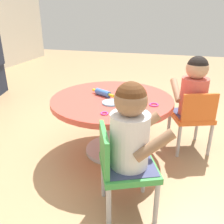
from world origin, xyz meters
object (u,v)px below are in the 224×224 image
(craft_table, at_px, (112,110))
(child_chair_left, at_px, (123,167))
(seated_child_right, at_px, (194,89))
(rolling_pin, at_px, (103,93))
(seated_child_left, at_px, (131,130))
(child_chair_right, at_px, (192,117))
(craft_scissors, at_px, (125,97))

(craft_table, relative_size, child_chair_left, 1.76)
(seated_child_right, bearing_deg, craft_table, 110.88)
(craft_table, xyz_separation_m, rolling_pin, (0.03, 0.08, 0.13))
(child_chair_left, bearing_deg, seated_child_left, -66.41)
(child_chair_right, bearing_deg, seated_child_left, 155.67)
(seated_child_left, height_order, seated_child_right, same)
(craft_table, height_order, seated_child_left, seated_child_left)
(child_chair_right, xyz_separation_m, seated_child_right, (0.04, 0.01, 0.23))
(child_chair_right, distance_m, seated_child_right, 0.23)
(seated_child_left, height_order, craft_scissors, seated_child_left)
(child_chair_right, bearing_deg, seated_child_right, 20.43)
(craft_table, height_order, child_chair_right, child_chair_right)
(craft_table, height_order, seated_child_right, seated_child_right)
(rolling_pin, distance_m, craft_scissors, 0.18)
(child_chair_right, bearing_deg, craft_scissors, 106.27)
(child_chair_left, relative_size, rolling_pin, 2.52)
(craft_table, distance_m, seated_child_left, 0.67)
(craft_table, relative_size, child_chair_right, 1.76)
(craft_table, xyz_separation_m, child_chair_right, (0.20, -0.62, -0.07))
(seated_child_left, height_order, child_chair_right, seated_child_left)
(seated_child_left, bearing_deg, craft_scissors, 15.29)
(seated_child_right, bearing_deg, seated_child_left, 157.46)
(child_chair_left, xyz_separation_m, seated_child_left, (0.02, -0.04, 0.23))
(child_chair_left, xyz_separation_m, rolling_pin, (0.64, 0.31, 0.20))
(craft_table, distance_m, child_chair_left, 0.66)
(child_chair_left, height_order, seated_child_left, seated_child_left)
(child_chair_left, relative_size, seated_child_left, 1.05)
(child_chair_left, bearing_deg, child_chair_right, -26.04)
(child_chair_right, bearing_deg, craft_table, 107.38)
(child_chair_left, distance_m, rolling_pin, 0.74)
(child_chair_right, height_order, seated_child_right, seated_child_right)
(seated_child_right, distance_m, rolling_pin, 0.72)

